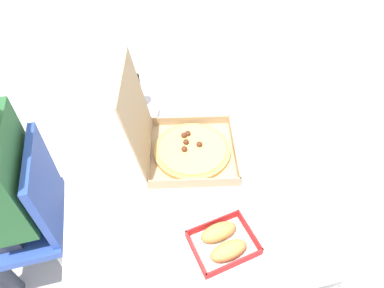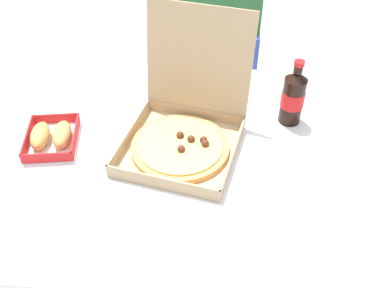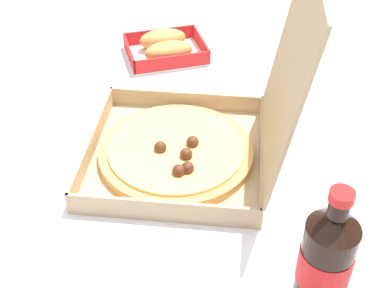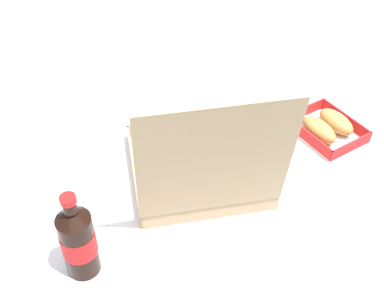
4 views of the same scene
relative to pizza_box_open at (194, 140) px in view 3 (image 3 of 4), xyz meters
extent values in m
cube|color=white|center=(0.03, -0.03, -0.07)|extent=(1.23, 0.96, 0.03)
cylinder|color=#B7B7BC|center=(-0.51, -0.44, -0.44)|extent=(0.05, 0.05, 0.73)
cylinder|color=#B7B7BC|center=(-0.51, 0.38, -0.44)|extent=(0.05, 0.05, 0.73)
cube|color=tan|center=(-0.01, -0.03, -0.05)|extent=(0.39, 0.39, 0.01)
cube|color=tan|center=(-0.04, -0.19, -0.02)|extent=(0.33, 0.07, 0.04)
cube|color=tan|center=(-0.17, 0.00, -0.02)|extent=(0.07, 0.33, 0.04)
cube|color=tan|center=(0.15, -0.07, -0.02)|extent=(0.07, 0.33, 0.04)
cube|color=tan|center=(0.02, 0.13, -0.02)|extent=(0.33, 0.07, 0.04)
cube|color=tan|center=(0.03, 0.15, 0.16)|extent=(0.34, 0.12, 0.33)
cylinder|color=tan|center=(-0.01, -0.03, -0.04)|extent=(0.30, 0.30, 0.02)
cylinder|color=#EAC666|center=(-0.01, -0.03, -0.02)|extent=(0.26, 0.26, 0.01)
sphere|color=#562819|center=(-0.01, 0.00, -0.01)|extent=(0.02, 0.02, 0.02)
sphere|color=#562819|center=(0.00, -0.06, -0.01)|extent=(0.02, 0.02, 0.02)
sphere|color=#562819|center=(0.06, -0.02, -0.01)|extent=(0.02, 0.02, 0.02)
sphere|color=#562819|center=(0.02, -0.02, -0.01)|extent=(0.02, 0.02, 0.02)
sphere|color=#562819|center=(0.07, -0.03, -0.01)|extent=(0.02, 0.02, 0.02)
cube|color=white|center=(-0.41, -0.03, -0.05)|extent=(0.18, 0.21, 0.00)
cube|color=red|center=(-0.39, -0.12, -0.03)|extent=(0.15, 0.03, 0.03)
cube|color=red|center=(-0.42, 0.06, -0.03)|extent=(0.15, 0.03, 0.03)
cube|color=red|center=(-0.48, -0.05, -0.03)|extent=(0.04, 0.19, 0.03)
cube|color=red|center=(-0.33, -0.02, -0.03)|extent=(0.04, 0.19, 0.03)
ellipsoid|color=tan|center=(-0.44, -0.04, -0.02)|extent=(0.08, 0.13, 0.05)
ellipsoid|color=tan|center=(-0.37, -0.03, -0.02)|extent=(0.08, 0.13, 0.05)
cylinder|color=black|center=(0.33, 0.15, 0.03)|extent=(0.07, 0.07, 0.16)
cone|color=black|center=(0.33, 0.15, 0.12)|extent=(0.07, 0.07, 0.02)
cylinder|color=black|center=(0.33, 0.15, 0.15)|extent=(0.03, 0.03, 0.02)
cylinder|color=red|center=(0.33, 0.15, 0.17)|extent=(0.03, 0.03, 0.01)
cylinder|color=red|center=(0.33, 0.15, 0.04)|extent=(0.07, 0.07, 0.06)
camera|label=1|loc=(-0.84, 0.17, 0.90)|focal=30.49mm
camera|label=2|loc=(0.12, -0.99, 0.84)|focal=40.34mm
camera|label=3|loc=(0.76, -0.07, 0.61)|focal=48.96mm
camera|label=4|loc=(0.35, 0.80, 0.85)|focal=45.56mm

